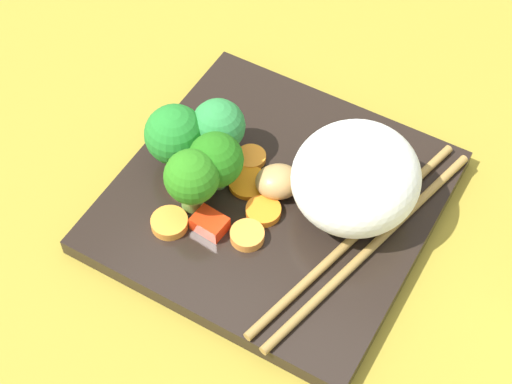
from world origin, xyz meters
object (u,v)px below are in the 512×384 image
square_plate (275,201)px  rice_mound (356,178)px  broccoli_floret_0 (192,178)px  chopstick_pair (364,241)px  carrot_slice_1 (183,183)px

square_plate → rice_mound: (-5.74, -1.71, 4.50)cm
rice_mound → broccoli_floret_0: (10.67, 5.62, -0.08)cm
rice_mound → broccoli_floret_0: size_ratio=1.61×
square_plate → chopstick_pair: chopstick_pair is taller
square_plate → carrot_slice_1: 7.34cm
rice_mound → chopstick_pair: (-2.17, 2.58, -3.41)cm
carrot_slice_1 → broccoli_floret_0: bearing=143.2°
chopstick_pair → broccoli_floret_0: bearing=119.4°
broccoli_floret_0 → carrot_slice_1: broccoli_floret_0 is taller
carrot_slice_1 → chopstick_pair: same height
square_plate → chopstick_pair: 8.03cm
square_plate → broccoli_floret_0: size_ratio=3.92×
rice_mound → square_plate: bearing=16.6°
square_plate → carrot_slice_1: bearing=20.2°
broccoli_floret_0 → chopstick_pair: broccoli_floret_0 is taller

